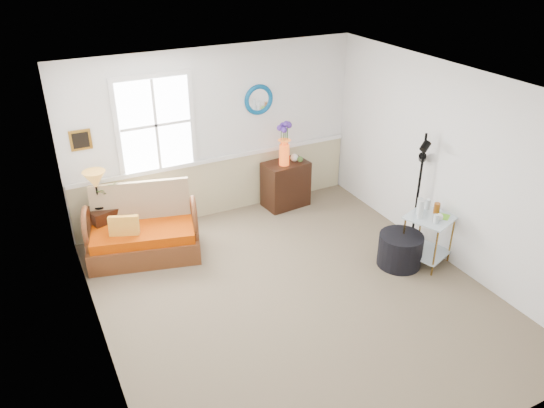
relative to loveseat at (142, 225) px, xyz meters
name	(u,v)px	position (x,y,z in m)	size (l,w,h in m)	color
floor	(295,297)	(1.40, -1.77, -0.48)	(4.50, 5.00, 0.01)	#77654E
ceiling	(301,89)	(1.40, -1.77, 2.12)	(4.50, 5.00, 0.01)	white
walls	(298,204)	(1.40, -1.77, 0.82)	(4.51, 5.01, 2.60)	white
wainscot	(219,186)	(1.40, 0.71, -0.03)	(4.46, 0.02, 0.90)	#C6BA8D
chair_rail	(218,159)	(1.40, 0.70, 0.44)	(4.46, 0.04, 0.06)	white
window	(156,125)	(0.50, 0.70, 1.12)	(1.14, 0.06, 1.44)	white
picture	(80,140)	(-0.52, 0.71, 1.07)	(0.28, 0.03, 0.28)	#BD842A
mirror	(258,100)	(2.10, 0.71, 1.27)	(0.47, 0.47, 0.07)	#0D6EA8
loveseat	(142,225)	(0.00, 0.00, 0.00)	(1.47, 0.83, 0.96)	brown
throw_pillow	(124,230)	(-0.25, -0.08, 0.03)	(0.39, 0.10, 0.39)	#D6630E
lamp_stand	(104,228)	(-0.44, 0.44, -0.16)	(0.35, 0.35, 0.63)	black
table_lamp	(97,190)	(-0.46, 0.45, 0.43)	(0.31, 0.31, 0.56)	gold
potted_plant	(108,195)	(-0.31, 0.51, 0.29)	(0.33, 0.36, 0.28)	#42682C
cabinet	(286,184)	(2.44, 0.45, -0.10)	(0.70, 0.45, 0.75)	black
flower_vase	(284,144)	(2.39, 0.40, 0.61)	(0.20, 0.20, 0.69)	#E44F14
side_table	(427,239)	(3.35, -1.87, -0.13)	(0.55, 0.55, 0.70)	olive
tabletop_items	(431,207)	(3.36, -1.85, 0.35)	(0.43, 0.43, 0.26)	silver
floor_lamp	(418,191)	(3.50, -1.43, 0.36)	(0.24, 0.24, 1.68)	black
ottoman	(400,250)	(2.99, -1.77, -0.25)	(0.58, 0.58, 0.45)	black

